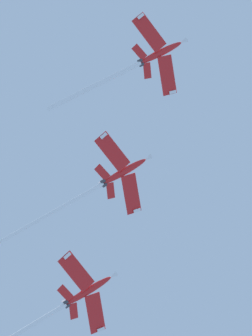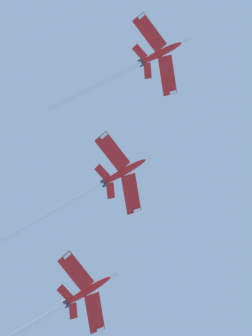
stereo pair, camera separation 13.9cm
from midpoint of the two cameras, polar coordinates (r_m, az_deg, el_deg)
name	(u,v)px [view 1 (the left image)]	position (r m, az deg, el deg)	size (l,w,h in m)	color
jet_second	(136,65)	(162.97, 0.85, 8.21)	(33.39, 19.56, 18.77)	red
jet_third	(101,184)	(158.01, -1.94, -1.31)	(39.28, 19.54, 22.89)	red
jet_fourth	(66,304)	(158.30, -4.80, -10.77)	(32.82, 19.50, 19.12)	red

